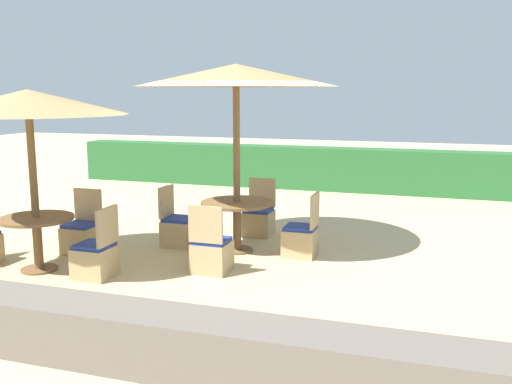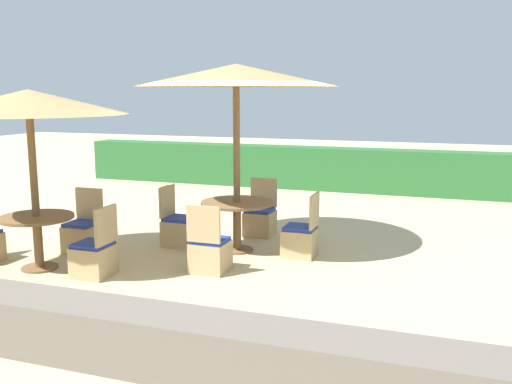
{
  "view_description": "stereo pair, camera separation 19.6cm",
  "coord_description": "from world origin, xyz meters",
  "views": [
    {
      "loc": [
        2.52,
        -7.27,
        2.38
      ],
      "look_at": [
        0.0,
        0.6,
        0.9
      ],
      "focal_mm": 40.0,
      "sensor_mm": 36.0,
      "label": 1
    },
    {
      "loc": [
        2.71,
        -7.21,
        2.38
      ],
      "look_at": [
        0.0,
        0.6,
        0.9
      ],
      "focal_mm": 40.0,
      "sensor_mm": 36.0,
      "label": 2
    }
  ],
  "objects": [
    {
      "name": "round_table_center",
      "position": [
        -0.27,
        0.52,
        0.59
      ],
      "size": [
        1.07,
        1.07,
        0.75
      ],
      "color": "brown",
      "rests_on": "ground_plane"
    },
    {
      "name": "patio_chair_center_west",
      "position": [
        -1.24,
        0.52,
        0.26
      ],
      "size": [
        0.46,
        0.46,
        0.93
      ],
      "rotation": [
        0.0,
        0.0,
        -1.57
      ],
      "color": "tan",
      "rests_on": "ground_plane"
    },
    {
      "name": "parasol_center",
      "position": [
        -0.27,
        0.52,
        2.58
      ],
      "size": [
        2.92,
        2.92,
        2.75
      ],
      "color": "brown",
      "rests_on": "ground_plane"
    },
    {
      "name": "stone_border",
      "position": [
        0.0,
        -3.16,
        0.26
      ],
      "size": [
        10.0,
        0.56,
        0.52
      ],
      "primitive_type": "cube",
      "color": "#6B6056",
      "rests_on": "ground_plane"
    },
    {
      "name": "ground_plane",
      "position": [
        0.0,
        0.0,
        0.0
      ],
      "size": [
        40.0,
        40.0,
        0.0
      ],
      "primitive_type": "plane",
      "color": "#C6B284"
    },
    {
      "name": "hedge_row",
      "position": [
        0.0,
        6.28,
        0.51
      ],
      "size": [
        13.0,
        0.7,
        1.02
      ],
      "primitive_type": "cube",
      "color": "#28602D",
      "rests_on": "ground_plane"
    },
    {
      "name": "patio_chair_center_east",
      "position": [
        0.7,
        0.55,
        0.26
      ],
      "size": [
        0.46,
        0.46,
        0.93
      ],
      "rotation": [
        0.0,
        0.0,
        1.57
      ],
      "color": "tan",
      "rests_on": "ground_plane"
    },
    {
      "name": "patio_chair_center_south",
      "position": [
        -0.25,
        -0.54,
        0.26
      ],
      "size": [
        0.46,
        0.46,
        0.93
      ],
      "color": "tan",
      "rests_on": "ground_plane"
    },
    {
      "name": "round_table_front_left",
      "position": [
        -2.48,
        -1.17,
        0.56
      ],
      "size": [
        0.97,
        0.97,
        0.73
      ],
      "color": "brown",
      "rests_on": "ground_plane"
    },
    {
      "name": "patio_chair_center_north",
      "position": [
        -0.25,
        1.54,
        0.26
      ],
      "size": [
        0.46,
        0.46,
        0.93
      ],
      "rotation": [
        0.0,
        0.0,
        3.14
      ],
      "color": "tan",
      "rests_on": "ground_plane"
    },
    {
      "name": "patio_chair_front_left_east",
      "position": [
        -1.59,
        -1.19,
        0.26
      ],
      "size": [
        0.46,
        0.46,
        0.93
      ],
      "rotation": [
        0.0,
        0.0,
        1.57
      ],
      "color": "tan",
      "rests_on": "ground_plane"
    },
    {
      "name": "patio_chair_front_left_north",
      "position": [
        -2.44,
        -0.25,
        0.26
      ],
      "size": [
        0.46,
        0.46,
        0.93
      ],
      "rotation": [
        0.0,
        0.0,
        3.14
      ],
      "color": "tan",
      "rests_on": "ground_plane"
    },
    {
      "name": "parasol_front_left",
      "position": [
        -2.48,
        -1.17,
        2.22
      ],
      "size": [
        2.53,
        2.53,
        2.39
      ],
      "color": "brown",
      "rests_on": "ground_plane"
    }
  ]
}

